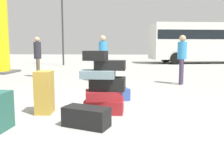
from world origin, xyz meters
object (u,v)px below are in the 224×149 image
object	(u,v)px
person_bearded_onlooker	(38,53)
lamp_post	(62,3)
suitcase_tower	(104,87)
parked_bus	(206,41)
suitcase_navy_foreground_near	(116,94)
person_tourist_with_camera	(182,55)
person_passerby_in_red	(103,54)
suitcase_tan_upright_blue	(44,92)
suitcase_black_white_trunk	(86,117)

from	to	relation	value
person_bearded_onlooker	lamp_post	bearing A→B (deg)	158.16
suitcase_tower	parked_bus	size ratio (longest dim) A/B	0.13
suitcase_navy_foreground_near	parked_bus	distance (m)	15.27
person_tourist_with_camera	person_passerby_in_red	xyz separation A→B (m)	(-2.70, 0.34, 0.01)
suitcase_tan_upright_blue	person_tourist_with_camera	xyz separation A→B (m)	(3.30, 3.71, 0.59)
person_tourist_with_camera	parked_bus	world-z (taller)	parked_bus
suitcase_tower	person_tourist_with_camera	xyz separation A→B (m)	(2.19, 3.57, 0.49)
person_bearded_onlooker	parked_bus	bearing A→B (deg)	104.70
person_bearded_onlooker	lamp_post	world-z (taller)	lamp_post
suitcase_tan_upright_blue	person_passerby_in_red	size ratio (longest dim) A/B	0.47
suitcase_tan_upright_blue	lamp_post	xyz separation A→B (m)	(-3.24, 11.84, 3.99)
suitcase_black_white_trunk	person_bearded_onlooker	xyz separation A→B (m)	(-3.24, 5.87, 0.85)
suitcase_tower	suitcase_tan_upright_blue	bearing A→B (deg)	-172.41
suitcase_tan_upright_blue	person_bearded_onlooker	world-z (taller)	person_bearded_onlooker
suitcase_tower	suitcase_black_white_trunk	distance (m)	0.89
suitcase_tan_upright_blue	person_passerby_in_red	bearing A→B (deg)	76.77
lamp_post	person_passerby_in_red	bearing A→B (deg)	-63.75
person_tourist_with_camera	parked_bus	size ratio (longest dim) A/B	0.18
suitcase_navy_foreground_near	person_passerby_in_red	xyz separation A→B (m)	(-0.67, 2.89, 0.85)
suitcase_tower	suitcase_black_white_trunk	world-z (taller)	suitcase_tower
suitcase_tan_upright_blue	suitcase_black_white_trunk	distance (m)	1.16
suitcase_black_white_trunk	person_tourist_with_camera	bearing A→B (deg)	79.92
person_bearded_onlooker	person_passerby_in_red	distance (m)	3.14
suitcase_tan_upright_blue	parked_bus	bearing A→B (deg)	58.15
lamp_post	person_bearded_onlooker	bearing A→B (deg)	-82.10
person_bearded_onlooker	person_passerby_in_red	size ratio (longest dim) A/B	1.01
person_passerby_in_red	person_bearded_onlooker	bearing A→B (deg)	-116.53
suitcase_tower	suitcase_black_white_trunk	size ratio (longest dim) A/B	1.64
person_tourist_with_camera	lamp_post	xyz separation A→B (m)	(-6.54, 8.12, 3.40)
person_passerby_in_red	parked_bus	distance (m)	12.99
suitcase_tower	person_passerby_in_red	xyz separation A→B (m)	(-0.51, 3.91, 0.50)
person_tourist_with_camera	parked_bus	bearing A→B (deg)	178.77
suitcase_tan_upright_blue	lamp_post	size ratio (longest dim) A/B	0.12
suitcase_tan_upright_blue	suitcase_black_white_trunk	size ratio (longest dim) A/B	1.12
person_tourist_with_camera	person_passerby_in_red	distance (m)	2.73
person_tourist_with_camera	person_passerby_in_red	world-z (taller)	person_passerby_in_red
suitcase_navy_foreground_near	suitcase_tan_upright_blue	bearing A→B (deg)	-159.13
suitcase_navy_foreground_near	suitcase_black_white_trunk	xyz separation A→B (m)	(-0.35, -1.82, 0.01)
suitcase_tower	person_tourist_with_camera	distance (m)	4.21
person_passerby_in_red	parked_bus	bearing A→B (deg)	142.32
person_tourist_with_camera	lamp_post	world-z (taller)	lamp_post
person_bearded_onlooker	suitcase_black_white_trunk	bearing A→B (deg)	-0.80
suitcase_navy_foreground_near	person_passerby_in_red	world-z (taller)	person_passerby_in_red
suitcase_navy_foreground_near	person_bearded_onlooker	world-z (taller)	person_bearded_onlooker
suitcase_tower	suitcase_black_white_trunk	xyz separation A→B (m)	(-0.19, -0.80, -0.34)
suitcase_tan_upright_blue	person_bearded_onlooker	size ratio (longest dim) A/B	0.47
person_tourist_with_camera	person_passerby_in_red	size ratio (longest dim) A/B	0.98
person_bearded_onlooker	person_passerby_in_red	xyz separation A→B (m)	(2.92, -1.16, -0.01)
person_tourist_with_camera	suitcase_black_white_trunk	bearing A→B (deg)	-8.81
suitcase_tower	person_tourist_with_camera	bearing A→B (deg)	58.44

